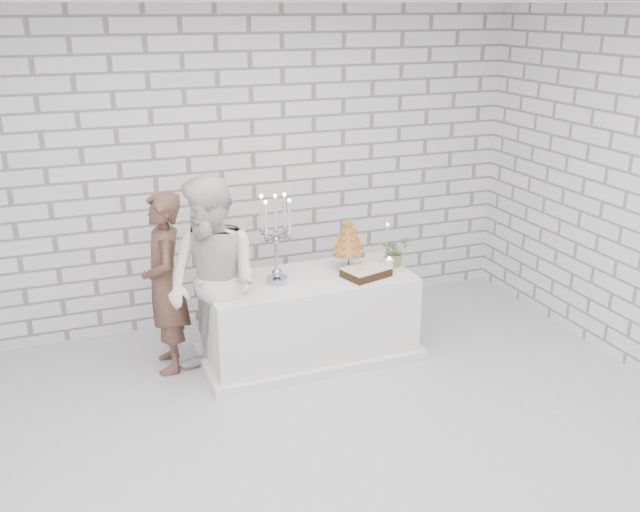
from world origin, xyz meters
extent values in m
cube|color=silver|center=(0.00, 0.00, 0.00)|extent=(6.00, 5.00, 0.01)
cube|color=white|center=(0.00, 0.00, 3.00)|extent=(6.00, 5.00, 0.01)
cube|color=white|center=(0.00, 2.50, 1.50)|extent=(6.00, 0.01, 3.00)
cube|color=white|center=(0.00, -2.50, 1.50)|extent=(6.00, 0.01, 3.00)
cube|color=white|center=(0.47, 1.41, 0.38)|extent=(1.80, 0.80, 0.75)
imported|color=brown|center=(-0.73, 1.64, 0.78)|extent=(0.42, 0.60, 1.56)
imported|color=white|center=(-0.41, 1.22, 0.88)|extent=(1.00, 1.07, 1.75)
cube|color=black|center=(0.95, 1.25, 0.79)|extent=(0.44, 0.37, 0.08)
cylinder|color=white|center=(1.18, 1.28, 0.81)|extent=(0.09, 0.09, 0.12)
cylinder|color=beige|center=(1.32, 1.61, 0.91)|extent=(0.06, 0.06, 0.32)
imported|color=#4A7D3C|center=(1.30, 1.41, 0.89)|extent=(0.31, 0.29, 0.28)
camera|label=1|loc=(-1.50, -4.00, 2.99)|focal=40.00mm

